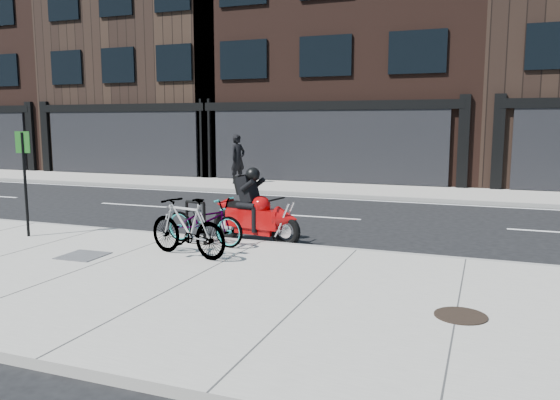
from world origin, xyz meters
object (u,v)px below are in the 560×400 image
at_px(utility_grate, 83,256).
at_px(sign_post, 25,174).
at_px(manhole_cover, 461,316).
at_px(pedestrian, 238,159).
at_px(bicycle_front, 204,221).
at_px(bicycle_rear, 187,227).
at_px(bike_rack, 195,218).
at_px(motorcycle, 259,213).

relative_size(utility_grate, sign_post, 0.33).
bearing_deg(manhole_cover, pedestrian, 125.49).
relative_size(bicycle_front, manhole_cover, 2.79).
bearing_deg(bicycle_rear, sign_post, -80.82).
bearing_deg(bike_rack, pedestrian, 110.80).
relative_size(motorcycle, sign_post, 0.97).
bearing_deg(bike_rack, bicycle_front, 0.00).
bearing_deg(bicycle_rear, pedestrian, -145.44).
xyz_separation_m(motorcycle, utility_grate, (-2.39, -2.65, -0.53)).
xyz_separation_m(bicycle_rear, utility_grate, (-1.81, -0.69, -0.54)).
height_order(bike_rack, bicycle_rear, bicycle_rear).
height_order(bicycle_front, bicycle_rear, bicycle_rear).
bearing_deg(pedestrian, sign_post, -158.27).
xyz_separation_m(bicycle_rear, manhole_cover, (4.84, -1.52, -0.54)).
bearing_deg(sign_post, pedestrian, 71.96).
height_order(manhole_cover, utility_grate, same).
bearing_deg(bike_rack, manhole_cover, -25.57).
bearing_deg(utility_grate, bicycle_front, 45.97).
xyz_separation_m(bicycle_front, sign_post, (-3.93, -0.66, 0.86)).
relative_size(bike_rack, manhole_cover, 1.33).
bearing_deg(bike_rack, motorcycle, 45.44).
distance_m(bike_rack, bicycle_front, 0.20).
xyz_separation_m(bicycle_rear, motorcycle, (0.58, 1.97, -0.01)).
height_order(bicycle_rear, pedestrian, pedestrian).
bearing_deg(manhole_cover, bicycle_front, 153.56).
xyz_separation_m(bicycle_front, manhole_cover, (5.04, -2.50, -0.48)).
bearing_deg(motorcycle, bike_rack, -124.87).
bearing_deg(utility_grate, motorcycle, 48.04).
height_order(utility_grate, sign_post, sign_post).
relative_size(bicycle_rear, pedestrian, 0.92).
bearing_deg(bike_rack, utility_grate, -130.32).
bearing_deg(bicycle_front, sign_post, 107.44).
bearing_deg(sign_post, manhole_cover, -30.68).
height_order(motorcycle, utility_grate, motorcycle).
relative_size(bicycle_rear, manhole_cover, 2.75).
xyz_separation_m(pedestrian, sign_post, (0.19, -11.01, 0.36)).
height_order(pedestrian, manhole_cover, pedestrian).
relative_size(bicycle_rear, utility_grate, 2.42).
height_order(bicycle_front, sign_post, sign_post).
height_order(bicycle_rear, manhole_cover, bicycle_rear).
bearing_deg(pedestrian, bicycle_front, -137.53).
height_order(bicycle_front, utility_grate, bicycle_front).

